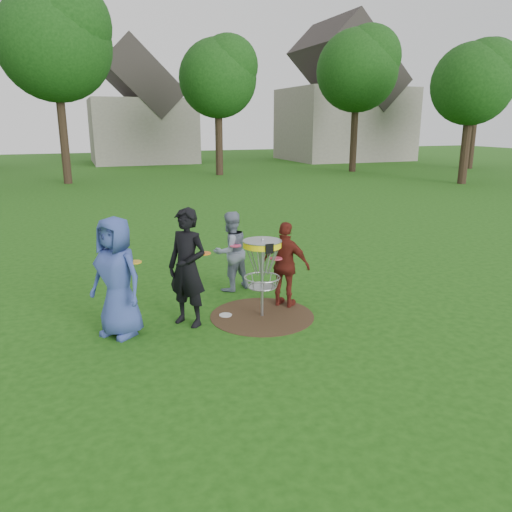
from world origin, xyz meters
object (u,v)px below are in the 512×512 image
object	(u,v)px
player_blue	(117,277)
disc_golf_basket	(262,259)
player_maroon	(286,265)
player_black	(187,268)
player_grey	(230,251)

from	to	relation	value
player_blue	disc_golf_basket	xyz separation A→B (m)	(2.37, -0.06, 0.07)
player_maroon	player_black	bearing A→B (deg)	54.01
player_blue	player_maroon	xyz separation A→B (m)	(2.94, 0.25, -0.17)
player_black	player_maroon	bearing A→B (deg)	56.85
player_maroon	disc_golf_basket	size ratio (longest dim) A/B	1.13
disc_golf_basket	player_grey	bearing A→B (deg)	92.84
player_blue	player_maroon	world-z (taller)	player_blue
player_blue	player_grey	size ratio (longest dim) A/B	1.20
player_blue	player_black	xyz separation A→B (m)	(1.11, 0.04, 0.03)
player_blue	disc_golf_basket	distance (m)	2.37
player_blue	player_black	bearing A→B (deg)	50.41
player_grey	player_maroon	distance (m)	1.38
player_black	player_grey	world-z (taller)	player_black
player_black	player_maroon	xyz separation A→B (m)	(1.83, 0.22, -0.20)
player_grey	player_maroon	world-z (taller)	player_grey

